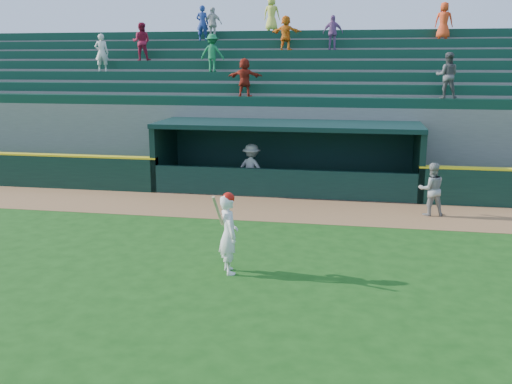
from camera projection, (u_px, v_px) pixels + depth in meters
ground at (244, 261)px, 13.40m from camera, size 120.00×120.00×0.00m
warning_track at (275, 209)px, 18.09m from camera, size 40.00×3.00×0.01m
dugout_player_front at (431, 189)px, 17.21m from camera, size 0.89×0.75×1.62m
dugout_player_inside at (252, 168)px, 20.28m from camera, size 1.27×0.98×1.74m
dugout at (288, 152)px, 20.77m from camera, size 9.40×2.80×2.46m
stands at (301, 113)px, 24.92m from camera, size 34.50×6.27×7.49m
batter_at_plate at (229, 233)px, 12.46m from camera, size 0.67×0.86×1.84m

